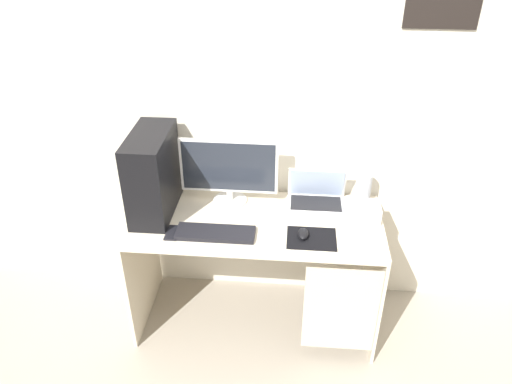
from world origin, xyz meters
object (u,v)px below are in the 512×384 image
object	(u,v)px
laptop	(316,198)
keyboard	(215,233)
monitor	(229,171)
projector	(362,212)
pc_tower	(153,174)
speaker	(363,189)
cell_phone	(173,233)
mouse_left	(303,234)

from	to	relation	value
laptop	keyboard	world-z (taller)	laptop
monitor	projector	size ratio (longest dim) A/B	2.78
laptop	pc_tower	bearing A→B (deg)	-171.27
speaker	projector	bearing A→B (deg)	-97.13
laptop	cell_phone	xyz separation A→B (m)	(-0.77, -0.35, -0.04)
projector	pc_tower	bearing A→B (deg)	-179.35
pc_tower	speaker	bearing A→B (deg)	8.38
keyboard	cell_phone	bearing A→B (deg)	-177.90
laptop	projector	world-z (taller)	laptop
pc_tower	mouse_left	size ratio (longest dim) A/B	4.96
speaker	mouse_left	size ratio (longest dim) A/B	2.02
pc_tower	projector	bearing A→B (deg)	0.65
pc_tower	keyboard	world-z (taller)	pc_tower
monitor	keyboard	distance (m)	0.38
laptop	keyboard	distance (m)	0.64
monitor	mouse_left	world-z (taller)	monitor
monitor	cell_phone	world-z (taller)	monitor
laptop	speaker	xyz separation A→B (m)	(0.27, 0.03, 0.05)
keyboard	projector	bearing A→B (deg)	15.62
monitor	mouse_left	size ratio (longest dim) A/B	5.79
keyboard	cell_phone	world-z (taller)	keyboard
speaker	projector	distance (m)	0.17
monitor	keyboard	world-z (taller)	monitor
monitor	speaker	world-z (taller)	monitor
speaker	projector	size ratio (longest dim) A/B	0.97
speaker	mouse_left	distance (m)	0.50
pc_tower	cell_phone	distance (m)	0.35
speaker	cell_phone	bearing A→B (deg)	-159.46
laptop	keyboard	bearing A→B (deg)	-147.23
pc_tower	monitor	distance (m)	0.42
laptop	mouse_left	distance (m)	0.33
cell_phone	mouse_left	bearing A→B (deg)	2.34
speaker	cell_phone	xyz separation A→B (m)	(-1.04, -0.39, -0.09)
pc_tower	monitor	world-z (taller)	pc_tower
keyboard	cell_phone	size ratio (longest dim) A/B	3.23
speaker	mouse_left	world-z (taller)	speaker
projector	cell_phone	world-z (taller)	projector
pc_tower	keyboard	size ratio (longest dim) A/B	1.13
mouse_left	cell_phone	xyz separation A→B (m)	(-0.69, -0.03, -0.02)
monitor	cell_phone	bearing A→B (deg)	-128.12
projector	speaker	bearing A→B (deg)	82.87
cell_phone	monitor	bearing A→B (deg)	51.88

